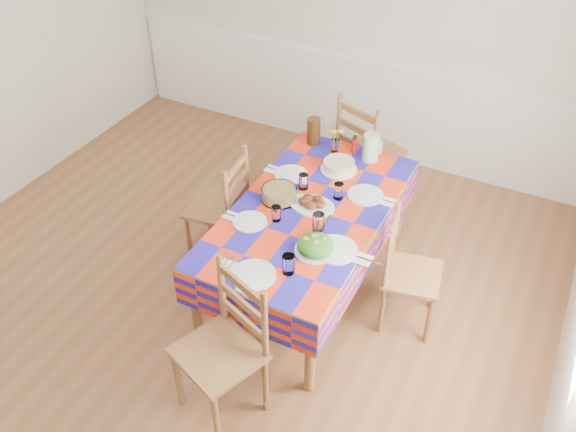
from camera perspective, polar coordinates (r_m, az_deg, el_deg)
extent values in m
cube|color=brown|center=(4.35, -7.90, -9.16)|extent=(4.50, 5.00, 0.04)
cube|color=#BBB4A4|center=(5.48, 6.19, 18.94)|extent=(4.50, 0.04, 2.70)
cube|color=white|center=(5.60, 5.67, 14.46)|extent=(4.41, 0.06, 0.04)
cube|color=white|center=(5.81, 5.45, 10.46)|extent=(4.41, 0.03, 0.90)
cylinder|color=brown|center=(3.93, -8.65, -8.50)|extent=(0.06, 0.06, 0.64)
cylinder|color=brown|center=(3.65, 2.08, -12.80)|extent=(0.06, 0.06, 0.64)
cylinder|color=brown|center=(4.99, 1.79, 3.68)|extent=(0.06, 0.06, 0.64)
cylinder|color=brown|center=(4.77, 10.50, 1.11)|extent=(0.06, 0.06, 0.64)
cube|color=brown|center=(4.06, 2.01, 0.32)|extent=(0.91, 1.73, 0.04)
cube|color=red|center=(4.04, 2.02, 0.59)|extent=(0.95, 1.77, 0.01)
cube|color=red|center=(4.30, -3.73, 0.88)|extent=(0.01, 1.77, 0.27)
cube|color=red|center=(4.00, 8.11, -2.92)|extent=(0.01, 1.77, 0.27)
cube|color=red|center=(3.56, -4.25, -9.04)|extent=(0.95, 0.01, 0.27)
cube|color=red|center=(4.79, 6.56, 5.06)|extent=(0.95, 0.01, 0.27)
cylinder|color=white|center=(3.56, -3.26, -5.53)|extent=(0.27, 0.27, 0.01)
cylinder|color=white|center=(3.56, -3.26, -5.41)|extent=(0.19, 0.19, 0.01)
cylinder|color=white|center=(3.54, 0.03, -4.54)|extent=(0.07, 0.07, 0.13)
cube|color=white|center=(3.64, -5.69, -4.66)|extent=(0.10, 0.10, 0.01)
cube|color=silver|center=(3.64, -5.96, -4.51)|extent=(0.01, 0.17, 0.00)
cube|color=silver|center=(3.62, -5.43, -4.71)|extent=(0.01, 0.20, 0.00)
cylinder|color=white|center=(3.93, -3.60, -0.53)|extent=(0.22, 0.22, 0.01)
cylinder|color=white|center=(3.93, -3.60, -0.44)|extent=(0.16, 0.16, 0.00)
cylinder|color=white|center=(3.91, -1.12, 0.23)|extent=(0.06, 0.06, 0.11)
cube|color=white|center=(4.00, -5.44, 0.05)|extent=(0.08, 0.08, 0.00)
cube|color=silver|center=(4.00, -5.65, 0.16)|extent=(0.14, 0.01, 0.00)
cube|color=silver|center=(3.99, -5.24, 0.02)|extent=(0.17, 0.01, 0.00)
cylinder|color=white|center=(4.35, 0.27, 3.93)|extent=(0.24, 0.24, 0.01)
cylinder|color=white|center=(4.35, 0.27, 4.03)|extent=(0.17, 0.17, 0.01)
cylinder|color=white|center=(4.19, 1.44, 3.25)|extent=(0.07, 0.07, 0.11)
cube|color=white|center=(4.42, -1.56, 4.42)|extent=(0.09, 0.09, 0.01)
cube|color=silver|center=(4.42, -1.76, 4.53)|extent=(0.15, 0.01, 0.00)
cube|color=silver|center=(4.41, -1.36, 4.41)|extent=(0.18, 0.01, 0.00)
cylinder|color=white|center=(3.73, 4.44, -3.15)|extent=(0.28, 0.28, 0.01)
cylinder|color=white|center=(3.72, 4.45, -3.03)|extent=(0.19, 0.19, 0.01)
cylinder|color=white|center=(3.83, 2.84, -0.62)|extent=(0.08, 0.08, 0.13)
cube|color=white|center=(3.69, 7.06, -4.05)|extent=(0.10, 0.10, 0.01)
cube|color=silver|center=(3.69, 6.77, -3.89)|extent=(0.17, 0.01, 0.00)
cube|color=silver|center=(3.68, 7.36, -4.09)|extent=(0.20, 0.01, 0.00)
cylinder|color=white|center=(4.19, 7.25, 1.97)|extent=(0.24, 0.24, 0.01)
cylinder|color=white|center=(4.18, 7.26, 2.07)|extent=(0.17, 0.17, 0.01)
cylinder|color=white|center=(4.11, 4.77, 2.35)|extent=(0.07, 0.07, 0.12)
cube|color=white|center=(4.15, 9.33, 1.31)|extent=(0.09, 0.09, 0.01)
cube|color=silver|center=(4.15, 9.10, 1.43)|extent=(0.15, 0.01, 0.00)
cube|color=silver|center=(4.14, 9.57, 1.29)|extent=(0.18, 0.01, 0.00)
ellipsoid|color=white|center=(4.06, 2.27, 1.00)|extent=(0.32, 0.23, 0.01)
ellipsoid|color=black|center=(4.02, 3.00, 1.12)|extent=(0.08, 0.07, 0.05)
ellipsoid|color=black|center=(4.06, 2.77, 1.56)|extent=(0.08, 0.07, 0.05)
ellipsoid|color=black|center=(4.08, 1.92, 1.72)|extent=(0.08, 0.07, 0.05)
ellipsoid|color=black|center=(4.04, 1.52, 1.40)|extent=(0.08, 0.07, 0.05)
ellipsoid|color=black|center=(4.01, 2.09, 1.00)|extent=(0.08, 0.07, 0.05)
cylinder|color=white|center=(3.72, 2.54, -3.21)|extent=(0.25, 0.25, 0.01)
ellipsoid|color=#194D13|center=(3.69, 2.56, -2.75)|extent=(0.23, 0.23, 0.10)
cube|color=orange|center=(3.66, 1.69, -2.15)|extent=(0.03, 0.02, 0.01)
cube|color=orange|center=(3.68, 2.51, -1.85)|extent=(0.04, 0.04, 0.01)
cube|color=orange|center=(3.64, 2.65, -2.47)|extent=(0.03, 0.03, 0.01)
cube|color=orange|center=(3.66, 3.46, -2.16)|extent=(0.03, 0.04, 0.01)
cylinder|color=white|center=(4.10, -0.84, 2.07)|extent=(0.24, 0.24, 0.09)
cylinder|color=tan|center=(4.10, -0.84, 2.08)|extent=(0.22, 0.22, 0.07)
cylinder|color=white|center=(4.42, 4.78, 4.40)|extent=(0.26, 0.26, 0.01)
cylinder|color=#D3BE80|center=(4.40, 4.80, 4.79)|extent=(0.22, 0.22, 0.06)
cube|color=black|center=(3.91, 2.82, -0.82)|extent=(0.10, 0.25, 0.01)
cube|color=black|center=(3.91, 3.50, -0.86)|extent=(0.05, 0.26, 0.01)
cylinder|color=white|center=(4.60, 4.40, 6.60)|extent=(0.06, 0.06, 0.10)
cylinder|color=#457B29|center=(4.59, 4.23, 7.09)|extent=(0.01, 0.01, 0.14)
ellipsoid|color=orange|center=(4.56, 3.97, 7.91)|extent=(0.05, 0.05, 0.02)
cylinder|color=#457B29|center=(4.59, 4.61, 7.05)|extent=(0.01, 0.01, 0.14)
ellipsoid|color=orange|center=(4.55, 4.95, 7.94)|extent=(0.05, 0.05, 0.02)
cylinder|color=#457B29|center=(4.57, 4.36, 6.97)|extent=(0.01, 0.01, 0.14)
ellipsoid|color=orange|center=(4.51, 4.32, 7.88)|extent=(0.05, 0.05, 0.02)
cylinder|color=#B7140E|center=(4.58, 6.23, 6.68)|extent=(0.04, 0.04, 0.15)
cylinder|color=#AEDD9C|center=(4.51, 7.77, 6.37)|extent=(0.12, 0.12, 0.21)
cylinder|color=#311E0B|center=(4.67, 2.42, 7.94)|extent=(0.10, 0.10, 0.21)
cube|color=white|center=(3.47, -4.33, -7.02)|extent=(0.08, 0.02, 0.02)
cylinder|color=brown|center=(3.71, -10.29, -14.73)|extent=(0.04, 0.04, 0.47)
cylinder|color=brown|center=(3.52, -6.74, -18.50)|extent=(0.04, 0.04, 0.47)
cylinder|color=brown|center=(3.82, -5.82, -12.04)|extent=(0.04, 0.04, 0.47)
cylinder|color=brown|center=(3.63, -2.13, -15.48)|extent=(0.04, 0.04, 0.47)
cube|color=brown|center=(3.47, -6.54, -12.71)|extent=(0.55, 0.54, 0.03)
cylinder|color=brown|center=(3.46, -6.21, -6.78)|extent=(0.04, 0.04, 0.52)
cylinder|color=brown|center=(3.25, -2.19, -10.30)|extent=(0.04, 0.04, 0.52)
cube|color=brown|center=(3.43, -4.19, -9.67)|extent=(0.36, 0.15, 0.05)
cube|color=brown|center=(3.33, -4.29, -8.12)|extent=(0.36, 0.15, 0.05)
cube|color=brown|center=(3.23, -4.41, -6.49)|extent=(0.36, 0.15, 0.05)
cylinder|color=brown|center=(5.20, 10.34, 3.55)|extent=(0.04, 0.04, 0.48)
cylinder|color=brown|center=(5.39, 7.21, 5.29)|extent=(0.04, 0.04, 0.48)
cylinder|color=brown|center=(4.97, 7.71, 1.96)|extent=(0.04, 0.04, 0.48)
cylinder|color=brown|center=(5.17, 4.54, 3.84)|extent=(0.04, 0.04, 0.48)
cube|color=brown|center=(5.04, 7.69, 6.07)|extent=(0.57, 0.55, 0.03)
cylinder|color=brown|center=(4.68, 8.15, 6.86)|extent=(0.04, 0.04, 0.53)
cylinder|color=brown|center=(4.89, 4.75, 8.64)|extent=(0.04, 0.04, 0.53)
cube|color=brown|center=(4.84, 6.33, 6.70)|extent=(0.37, 0.15, 0.05)
cube|color=brown|center=(4.77, 6.44, 8.10)|extent=(0.37, 0.15, 0.05)
cube|color=brown|center=(4.70, 6.56, 9.55)|extent=(0.37, 0.15, 0.05)
cylinder|color=brown|center=(4.81, -7.40, 0.26)|extent=(0.03, 0.03, 0.43)
cylinder|color=brown|center=(4.58, -9.25, -2.28)|extent=(0.03, 0.03, 0.43)
cylinder|color=brown|center=(4.69, -3.80, -0.57)|extent=(0.03, 0.03, 0.43)
cylinder|color=brown|center=(4.46, -5.51, -3.22)|extent=(0.03, 0.03, 0.43)
cube|color=brown|center=(4.49, -6.70, 0.85)|extent=(0.43, 0.45, 0.03)
cylinder|color=brown|center=(4.42, -3.93, 4.01)|extent=(0.03, 0.03, 0.48)
cylinder|color=brown|center=(4.16, -5.76, 1.45)|extent=(0.03, 0.03, 0.48)
cube|color=brown|center=(4.34, -4.75, 1.74)|extent=(0.06, 0.35, 0.05)
cube|color=brown|center=(4.27, -4.84, 3.08)|extent=(0.06, 0.35, 0.05)
cube|color=brown|center=(4.20, -4.93, 4.47)|extent=(0.06, 0.35, 0.05)
cylinder|color=brown|center=(4.08, 13.04, -9.52)|extent=(0.03, 0.03, 0.40)
cylinder|color=brown|center=(4.31, 13.50, -6.42)|extent=(0.03, 0.03, 0.40)
cylinder|color=brown|center=(4.08, 8.78, -8.75)|extent=(0.03, 0.03, 0.40)
cylinder|color=brown|center=(4.31, 9.49, -5.70)|extent=(0.03, 0.03, 0.40)
cube|color=brown|center=(4.04, 11.58, -5.44)|extent=(0.42, 0.44, 0.03)
cylinder|color=brown|center=(3.78, 9.26, -4.35)|extent=(0.03, 0.03, 0.45)
cylinder|color=brown|center=(4.03, 9.99, -1.34)|extent=(0.03, 0.03, 0.45)
cube|color=brown|center=(3.96, 9.50, -3.77)|extent=(0.08, 0.32, 0.04)
cube|color=brown|center=(3.89, 9.68, -2.50)|extent=(0.08, 0.32, 0.04)
cube|color=brown|center=(3.81, 9.86, -1.18)|extent=(0.08, 0.32, 0.04)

